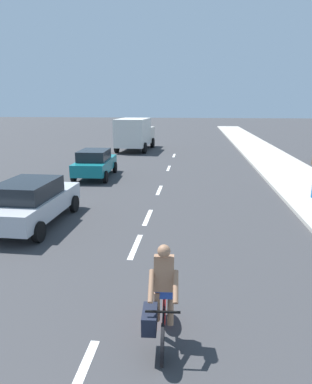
{
  "coord_description": "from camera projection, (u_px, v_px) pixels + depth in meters",
  "views": [
    {
      "loc": [
        1.65,
        0.18,
        4.08
      ],
      "look_at": [
        0.36,
        11.43,
        1.1
      ],
      "focal_mm": 31.69,
      "sensor_mm": 36.0,
      "label": 1
    }
  ],
  "objects": [
    {
      "name": "cyclist",
      "position": [
        161.0,
        300.0,
        5.76
      ],
      "size": [
        0.65,
        1.71,
        1.82
      ],
      "rotation": [
        0.0,
        0.0,
        3.2
      ],
      "color": "black",
      "rests_on": "ground"
    },
    {
      "name": "ground_plane",
      "position": [
        166.0,
        173.0,
        20.26
      ],
      "size": [
        160.0,
        160.0,
        0.0
      ],
      "primitive_type": "plane",
      "color": "#38383A"
    },
    {
      "name": "lane_stripe_6",
      "position": [
        174.0,
        156.0,
        27.19
      ],
      "size": [
        0.16,
        1.8,
        0.01
      ],
      "primitive_type": "cube",
      "color": "white",
      "rests_on": "ground"
    },
    {
      "name": "delivery_truck",
      "position": [
        135.0,
        133.0,
        29.93
      ],
      "size": [
        2.9,
        6.35,
        2.8
      ],
      "rotation": [
        0.0,
        0.0,
        -0.05
      ],
      "color": "beige",
      "rests_on": "ground"
    },
    {
      "name": "lane_stripe_1",
      "position": [
        78.0,
        381.0,
        5.12
      ],
      "size": [
        0.16,
        1.8,
        0.01
      ],
      "primitive_type": "cube",
      "color": "white",
      "rests_on": "ground"
    },
    {
      "name": "lane_stripe_3",
      "position": [
        148.0,
        217.0,
        12.48
      ],
      "size": [
        0.16,
        1.8,
        0.01
      ],
      "primitive_type": "cube",
      "color": "white",
      "rests_on": "ground"
    },
    {
      "name": "lane_stripe_2",
      "position": [
        135.0,
        246.0,
        9.94
      ],
      "size": [
        0.16,
        1.8,
        0.01
      ],
      "primitive_type": "cube",
      "color": "white",
      "rests_on": "ground"
    },
    {
      "name": "lane_stripe_4",
      "position": [
        159.0,
        190.0,
        16.36
      ],
      "size": [
        0.16,
        1.8,
        0.01
      ],
      "primitive_type": "cube",
      "color": "white",
      "rests_on": "ground"
    },
    {
      "name": "parked_car_silver",
      "position": [
        31.0,
        201.0,
        11.55
      ],
      "size": [
        2.06,
        4.4,
        1.57
      ],
      "rotation": [
        0.0,
        0.0,
        -0.01
      ],
      "color": "#B7BABF",
      "rests_on": "ground"
    },
    {
      "name": "lane_stripe_5",
      "position": [
        169.0,
        168.0,
        21.88
      ],
      "size": [
        0.16,
        1.8,
        0.01
      ],
      "primitive_type": "cube",
      "color": "white",
      "rests_on": "ground"
    },
    {
      "name": "parked_car_teal",
      "position": [
        95.0,
        163.0,
        19.01
      ],
      "size": [
        2.06,
        4.15,
        1.57
      ],
      "rotation": [
        0.0,
        0.0,
        0.05
      ],
      "color": "#14727A",
      "rests_on": "ground"
    },
    {
      "name": "sidewalk_strip",
      "position": [
        284.0,
        169.0,
        21.36
      ],
      "size": [
        3.6,
        80.0,
        0.14
      ],
      "primitive_type": "cube",
      "color": "#B2ADA3",
      "rests_on": "ground"
    }
  ]
}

